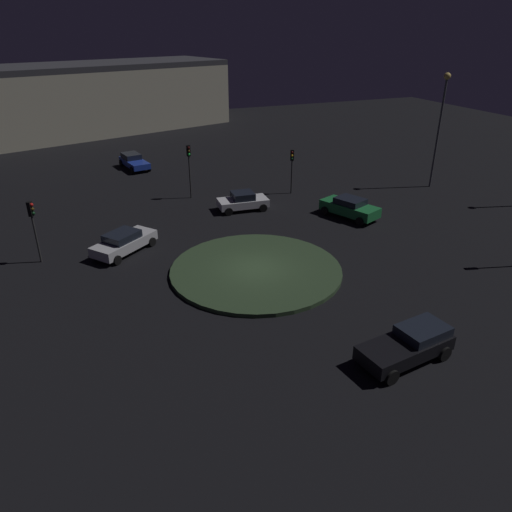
% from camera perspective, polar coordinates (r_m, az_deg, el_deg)
% --- Properties ---
extents(ground_plane, '(115.81, 115.81, 0.00)m').
position_cam_1_polar(ground_plane, '(28.91, 0.00, -1.85)').
color(ground_plane, black).
extents(roundabout_island, '(10.22, 10.22, 0.24)m').
position_cam_1_polar(roundabout_island, '(28.85, 0.00, -1.64)').
color(roundabout_island, '#2D4228').
rests_on(roundabout_island, ground_plane).
extents(car_silver, '(4.58, 4.08, 1.41)m').
position_cam_1_polar(car_silver, '(32.19, -15.32, 1.62)').
color(car_silver, silver).
rests_on(car_silver, ground_plane).
extents(car_black, '(4.54, 2.45, 1.44)m').
position_cam_1_polar(car_black, '(22.43, 17.55, -9.92)').
color(car_black, black).
rests_on(car_black, ground_plane).
extents(car_white, '(4.02, 2.33, 1.45)m').
position_cam_1_polar(car_white, '(38.41, -1.56, 6.50)').
color(car_white, white).
rests_on(car_white, ground_plane).
extents(car_green, '(3.37, 4.82, 1.52)m').
position_cam_1_polar(car_green, '(37.52, 10.98, 5.66)').
color(car_green, '#1E7238').
rests_on(car_green, ground_plane).
extents(car_blue, '(2.65, 4.66, 1.42)m').
position_cam_1_polar(car_blue, '(51.52, -14.23, 10.79)').
color(car_blue, '#1E38A5').
rests_on(car_blue, ground_plane).
extents(traffic_light_south, '(0.30, 0.36, 4.48)m').
position_cam_1_polar(traffic_light_south, '(40.82, -7.90, 11.03)').
color(traffic_light_south, '#2D2D2D').
rests_on(traffic_light_south, ground_plane).
extents(traffic_light_southwest, '(0.37, 0.40, 3.80)m').
position_cam_1_polar(traffic_light_southwest, '(41.87, 4.27, 10.92)').
color(traffic_light_southwest, '#2D2D2D').
rests_on(traffic_light_southwest, ground_plane).
extents(traffic_light_southeast, '(0.40, 0.37, 3.95)m').
position_cam_1_polar(traffic_light_southeast, '(31.85, -24.82, 3.91)').
color(traffic_light_southeast, '#2D2D2D').
rests_on(traffic_light_southeast, ground_plane).
extents(streetlamp_southwest, '(0.57, 0.57, 9.74)m').
position_cam_1_polar(streetlamp_southwest, '(45.70, 21.01, 15.42)').
color(streetlamp_southwest, '#4C4C51').
rests_on(streetlamp_southwest, ground_plane).
extents(store_building, '(37.19, 20.92, 8.71)m').
position_cam_1_polar(store_building, '(71.55, -18.35, 17.30)').
color(store_building, '#B7B299').
rests_on(store_building, ground_plane).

